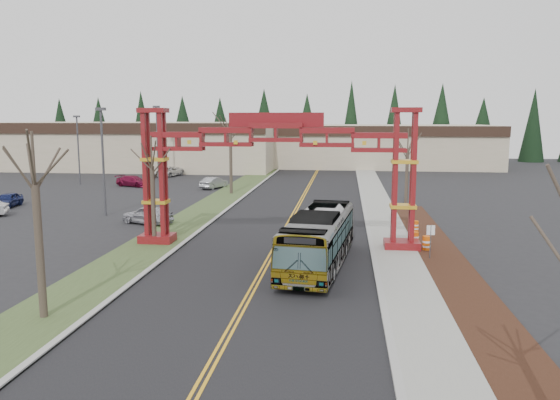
# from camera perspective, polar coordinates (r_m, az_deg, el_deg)

# --- Properties ---
(ground) EXTENTS (200.00, 200.00, 0.00)m
(ground) POSITION_cam_1_polar(r_m,az_deg,el_deg) (18.83, -7.68, -17.59)
(ground) COLOR black
(ground) RESTS_ON ground
(road) EXTENTS (12.00, 110.00, 0.02)m
(road) POSITION_cam_1_polar(r_m,az_deg,el_deg) (42.38, 0.80, -2.66)
(road) COLOR black
(road) RESTS_ON ground
(lane_line_left) EXTENTS (0.12, 100.00, 0.01)m
(lane_line_left) POSITION_cam_1_polar(r_m,az_deg,el_deg) (42.39, 0.64, -2.63)
(lane_line_left) COLOR gold
(lane_line_left) RESTS_ON road
(lane_line_right) EXTENTS (0.12, 100.00, 0.01)m
(lane_line_right) POSITION_cam_1_polar(r_m,az_deg,el_deg) (42.36, 0.96, -2.64)
(lane_line_right) COLOR gold
(lane_line_right) RESTS_ON road
(curb_right) EXTENTS (0.30, 110.00, 0.15)m
(curb_right) POSITION_cam_1_polar(r_m,az_deg,el_deg) (42.17, 9.15, -2.73)
(curb_right) COLOR #A3A39E
(curb_right) RESTS_ON ground
(sidewalk_right) EXTENTS (2.60, 110.00, 0.14)m
(sidewalk_right) POSITION_cam_1_polar(r_m,az_deg,el_deg) (42.26, 11.11, -2.76)
(sidewalk_right) COLOR gray
(sidewalk_right) RESTS_ON ground
(landscape_strip) EXTENTS (2.60, 50.00, 0.12)m
(landscape_strip) POSITION_cam_1_polar(r_m,az_deg,el_deg) (28.19, 18.68, -8.83)
(landscape_strip) COLOR black
(landscape_strip) RESTS_ON ground
(grass_median) EXTENTS (4.00, 110.00, 0.08)m
(grass_median) POSITION_cam_1_polar(r_m,az_deg,el_deg) (43.93, -9.64, -2.34)
(grass_median) COLOR #3A4C26
(grass_median) RESTS_ON ground
(curb_left) EXTENTS (0.30, 110.00, 0.15)m
(curb_left) POSITION_cam_1_polar(r_m,az_deg,el_deg) (43.43, -7.30, -2.36)
(curb_left) COLOR #A3A39E
(curb_left) RESTS_ON ground
(gateway_arch) EXTENTS (18.20, 1.60, 8.90)m
(gateway_arch) POSITION_cam_1_polar(r_m,az_deg,el_deg) (34.68, -0.41, 4.80)
(gateway_arch) COLOR maroon
(gateway_arch) RESTS_ON ground
(retail_building_west) EXTENTS (46.00, 22.30, 7.50)m
(retail_building_west) POSITION_cam_1_polar(r_m,az_deg,el_deg) (94.85, -14.46, 5.61)
(retail_building_west) COLOR #B4A989
(retail_building_west) RESTS_ON ground
(retail_building_east) EXTENTS (38.00, 20.30, 7.00)m
(retail_building_east) POSITION_cam_1_polar(r_m,az_deg,el_deg) (96.57, 10.24, 5.64)
(retail_building_east) COLOR #B4A989
(retail_building_east) RESTS_ON ground
(conifer_treeline) EXTENTS (116.10, 5.60, 13.00)m
(conifer_treeline) POSITION_cam_1_polar(r_m,az_deg,el_deg) (108.42, 4.73, 7.63)
(conifer_treeline) COLOR black
(conifer_treeline) RESTS_ON ground
(transit_bus) EXTENTS (3.96, 11.56, 3.16)m
(transit_bus) POSITION_cam_1_polar(r_m,az_deg,el_deg) (30.64, 4.08, -4.06)
(transit_bus) COLOR #9C9FA3
(transit_bus) RESTS_ON ground
(silver_sedan) EXTENTS (1.93, 4.50, 1.44)m
(silver_sedan) POSITION_cam_1_polar(r_m,az_deg,el_deg) (41.55, 5.69, -1.93)
(silver_sedan) COLOR #A5A8AD
(silver_sedan) RESTS_ON ground
(parked_car_near_a) EXTENTS (4.65, 3.32, 1.47)m
(parked_car_near_a) POSITION_cam_1_polar(r_m,az_deg,el_deg) (44.09, -13.67, -1.50)
(parked_car_near_a) COLOR #AEAEB6
(parked_car_near_a) RESTS_ON ground
(parked_car_mid_a) EXTENTS (4.85, 3.23, 1.31)m
(parked_car_mid_a) POSITION_cam_1_polar(r_m,az_deg,el_deg) (68.60, -15.08, 1.92)
(parked_car_mid_a) COLOR maroon
(parked_car_mid_a) RESTS_ON ground
(parked_car_mid_b) EXTENTS (2.18, 4.18, 1.36)m
(parked_car_mid_b) POSITION_cam_1_polar(r_m,az_deg,el_deg) (56.88, -26.60, 0.00)
(parked_car_mid_b) COLOR navy
(parked_car_mid_b) RESTS_ON ground
(parked_car_far_a) EXTENTS (2.78, 4.32, 1.35)m
(parked_car_far_a) POSITION_cam_1_polar(r_m,az_deg,el_deg) (64.82, -6.91, 1.80)
(parked_car_far_a) COLOR #95969C
(parked_car_far_a) RESTS_ON ground
(parked_car_far_b) EXTENTS (3.50, 5.35, 1.37)m
(parked_car_far_b) POSITION_cam_1_polar(r_m,az_deg,el_deg) (79.19, -11.53, 2.93)
(parked_car_far_b) COLOR silver
(parked_car_far_b) RESTS_ON ground
(bare_tree_median_near) EXTENTS (3.27, 3.27, 7.76)m
(bare_tree_median_near) POSITION_cam_1_polar(r_m,az_deg,el_deg) (24.03, -24.21, 1.34)
(bare_tree_median_near) COLOR #382D26
(bare_tree_median_near) RESTS_ON ground
(bare_tree_median_mid) EXTENTS (2.97, 2.97, 7.13)m
(bare_tree_median_mid) POSITION_cam_1_polar(r_m,az_deg,el_deg) (36.11, -13.24, 3.38)
(bare_tree_median_mid) COLOR #382D26
(bare_tree_median_mid) RESTS_ON ground
(bare_tree_median_far) EXTENTS (3.38, 3.38, 8.82)m
(bare_tree_median_far) POSITION_cam_1_polar(r_m,az_deg,el_deg) (59.42, -5.20, 6.89)
(bare_tree_median_far) COLOR #382D26
(bare_tree_median_far) RESTS_ON ground
(bare_tree_right_far) EXTENTS (3.14, 3.14, 7.34)m
(bare_tree_right_far) POSITION_cam_1_polar(r_m,az_deg,el_deg) (51.33, 13.19, 4.98)
(bare_tree_right_far) COLOR #382D26
(bare_tree_right_far) RESTS_ON ground
(light_pole_near) EXTENTS (0.79, 0.40, 9.12)m
(light_pole_near) POSITION_cam_1_polar(r_m,az_deg,el_deg) (48.37, -18.03, 4.61)
(light_pole_near) COLOR #3F3F44
(light_pole_near) RESTS_ON ground
(light_pole_mid) EXTENTS (0.74, 0.37, 8.54)m
(light_pole_mid) POSITION_cam_1_polar(r_m,az_deg,el_deg) (72.40, -20.35, 5.43)
(light_pole_mid) COLOR #3F3F44
(light_pole_mid) RESTS_ON ground
(light_pole_far) EXTENTS (0.86, 0.43, 9.87)m
(light_pole_far) POSITION_cam_1_polar(r_m,az_deg,el_deg) (76.21, -12.71, 6.46)
(light_pole_far) COLOR #3F3F44
(light_pole_far) RESTS_ON ground
(street_sign) EXTENTS (0.48, 0.09, 2.09)m
(street_sign) POSITION_cam_1_polar(r_m,az_deg,el_deg) (33.01, 15.46, -3.57)
(street_sign) COLOR #3F3F44
(street_sign) RESTS_ON ground
(barrel_south) EXTENTS (0.53, 0.53, 0.99)m
(barrel_south) POSITION_cam_1_polar(r_m,az_deg,el_deg) (35.31, 15.06, -4.45)
(barrel_south) COLOR #DE580C
(barrel_south) RESTS_ON ground
(barrel_mid) EXTENTS (0.51, 0.51, 0.94)m
(barrel_mid) POSITION_cam_1_polar(r_m,az_deg,el_deg) (36.60, 13.90, -3.98)
(barrel_mid) COLOR #DE580C
(barrel_mid) RESTS_ON ground
(barrel_north) EXTENTS (0.48, 0.48, 0.88)m
(barrel_north) POSITION_cam_1_polar(r_m,az_deg,el_deg) (40.82, 13.95, -2.73)
(barrel_north) COLOR #DE580C
(barrel_north) RESTS_ON ground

